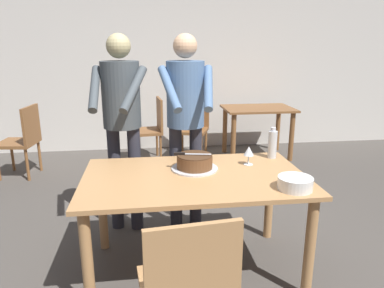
{
  "coord_description": "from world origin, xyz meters",
  "views": [
    {
      "loc": [
        -0.32,
        -2.32,
        1.64
      ],
      "look_at": [
        0.02,
        0.28,
        0.9
      ],
      "focal_mm": 33.44,
      "sensor_mm": 36.0,
      "label": 1
    }
  ],
  "objects_px": {
    "background_table": "(258,118)",
    "person_standing_beside": "(122,113)",
    "water_bottle": "(272,144)",
    "main_dining_table": "(195,190)",
    "cake_on_platter": "(195,163)",
    "cake_knife": "(185,154)",
    "chair_near_side": "(187,288)",
    "plate_stack": "(295,183)",
    "person_cutting_cake": "(186,112)",
    "background_chair_2": "(23,138)",
    "background_chair_1": "(192,125)",
    "wine_glass_near": "(249,152)",
    "background_chair_0": "(151,127)"
  },
  "relations": [
    {
      "from": "person_standing_beside",
      "to": "background_chair_2",
      "type": "bearing_deg",
      "value": 131.11
    },
    {
      "from": "cake_knife",
      "to": "person_standing_beside",
      "type": "relative_size",
      "value": 0.16
    },
    {
      "from": "wine_glass_near",
      "to": "background_chair_1",
      "type": "height_order",
      "value": "background_chair_1"
    },
    {
      "from": "person_cutting_cake",
      "to": "person_standing_beside",
      "type": "bearing_deg",
      "value": 176.8
    },
    {
      "from": "water_bottle",
      "to": "person_cutting_cake",
      "type": "distance_m",
      "value": 0.78
    },
    {
      "from": "person_standing_beside",
      "to": "background_table",
      "type": "distance_m",
      "value": 2.73
    },
    {
      "from": "background_chair_0",
      "to": "person_standing_beside",
      "type": "bearing_deg",
      "value": -97.58
    },
    {
      "from": "cake_knife",
      "to": "chair_near_side",
      "type": "bearing_deg",
      "value": -95.58
    },
    {
      "from": "background_chair_1",
      "to": "plate_stack",
      "type": "bearing_deg",
      "value": -85.19
    },
    {
      "from": "person_standing_beside",
      "to": "cake_knife",
      "type": "bearing_deg",
      "value": -50.0
    },
    {
      "from": "cake_knife",
      "to": "background_chair_2",
      "type": "relative_size",
      "value": 0.3
    },
    {
      "from": "background_table",
      "to": "background_chair_2",
      "type": "distance_m",
      "value": 3.2
    },
    {
      "from": "person_standing_beside",
      "to": "chair_near_side",
      "type": "relative_size",
      "value": 1.91
    },
    {
      "from": "wine_glass_near",
      "to": "person_standing_beside",
      "type": "xyz_separation_m",
      "value": [
        -0.96,
        0.53,
        0.22
      ]
    },
    {
      "from": "person_cutting_cake",
      "to": "background_chair_1",
      "type": "distance_m",
      "value": 2.16
    },
    {
      "from": "person_standing_beside",
      "to": "background_chair_2",
      "type": "xyz_separation_m",
      "value": [
        -1.35,
        1.54,
        -0.58
      ]
    },
    {
      "from": "main_dining_table",
      "to": "chair_near_side",
      "type": "relative_size",
      "value": 1.72
    },
    {
      "from": "cake_on_platter",
      "to": "background_chair_2",
      "type": "distance_m",
      "value": 2.86
    },
    {
      "from": "person_cutting_cake",
      "to": "background_chair_0",
      "type": "xyz_separation_m",
      "value": [
        -0.28,
        2.01,
        -0.58
      ]
    },
    {
      "from": "cake_on_platter",
      "to": "chair_near_side",
      "type": "bearing_deg",
      "value": -99.74
    },
    {
      "from": "background_chair_2",
      "to": "background_table",
      "type": "bearing_deg",
      "value": 7.56
    },
    {
      "from": "background_table",
      "to": "background_chair_1",
      "type": "bearing_deg",
      "value": 176.44
    },
    {
      "from": "wine_glass_near",
      "to": "chair_near_side",
      "type": "distance_m",
      "value": 1.23
    },
    {
      "from": "cake_on_platter",
      "to": "cake_knife",
      "type": "bearing_deg",
      "value": 169.66
    },
    {
      "from": "chair_near_side",
      "to": "background_chair_0",
      "type": "distance_m",
      "value": 3.53
    },
    {
      "from": "cake_knife",
      "to": "chair_near_side",
      "type": "xyz_separation_m",
      "value": [
        -0.1,
        -0.98,
        -0.37
      ]
    },
    {
      "from": "main_dining_table",
      "to": "cake_on_platter",
      "type": "height_order",
      "value": "cake_on_platter"
    },
    {
      "from": "background_chair_2",
      "to": "cake_knife",
      "type": "bearing_deg",
      "value": -49.18
    },
    {
      "from": "cake_on_platter",
      "to": "person_standing_beside",
      "type": "relative_size",
      "value": 0.2
    },
    {
      "from": "cake_on_platter",
      "to": "background_table",
      "type": "distance_m",
      "value": 2.85
    },
    {
      "from": "background_table",
      "to": "person_standing_beside",
      "type": "bearing_deg",
      "value": -132.91
    },
    {
      "from": "background_table",
      "to": "background_chair_2",
      "type": "height_order",
      "value": "background_chair_2"
    },
    {
      "from": "cake_on_platter",
      "to": "background_chair_0",
      "type": "distance_m",
      "value": 2.59
    },
    {
      "from": "background_table",
      "to": "background_chair_2",
      "type": "bearing_deg",
      "value": -172.44
    },
    {
      "from": "plate_stack",
      "to": "chair_near_side",
      "type": "height_order",
      "value": "chair_near_side"
    },
    {
      "from": "cake_knife",
      "to": "background_chair_1",
      "type": "bearing_deg",
      "value": 81.37
    },
    {
      "from": "cake_on_platter",
      "to": "person_cutting_cake",
      "type": "distance_m",
      "value": 0.61
    },
    {
      "from": "water_bottle",
      "to": "background_table",
      "type": "distance_m",
      "value": 2.45
    },
    {
      "from": "person_standing_beside",
      "to": "chair_near_side",
      "type": "distance_m",
      "value": 1.7
    },
    {
      "from": "background_chair_2",
      "to": "plate_stack",
      "type": "bearing_deg",
      "value": -46.14
    },
    {
      "from": "wine_glass_near",
      "to": "background_chair_2",
      "type": "bearing_deg",
      "value": 138.16
    },
    {
      "from": "water_bottle",
      "to": "person_standing_beside",
      "type": "bearing_deg",
      "value": 162.17
    },
    {
      "from": "plate_stack",
      "to": "person_cutting_cake",
      "type": "bearing_deg",
      "value": 120.3
    },
    {
      "from": "background_chair_1",
      "to": "main_dining_table",
      "type": "bearing_deg",
      "value": -97.09
    },
    {
      "from": "cake_on_platter",
      "to": "background_table",
      "type": "height_order",
      "value": "cake_on_platter"
    },
    {
      "from": "main_dining_table",
      "to": "background_chair_0",
      "type": "height_order",
      "value": "background_chair_0"
    },
    {
      "from": "person_standing_beside",
      "to": "background_table",
      "type": "xyz_separation_m",
      "value": [
        1.82,
        1.96,
        -0.5
      ]
    },
    {
      "from": "main_dining_table",
      "to": "water_bottle",
      "type": "height_order",
      "value": "water_bottle"
    },
    {
      "from": "plate_stack",
      "to": "background_chair_1",
      "type": "height_order",
      "value": "background_chair_1"
    },
    {
      "from": "cake_on_platter",
      "to": "wine_glass_near",
      "type": "bearing_deg",
      "value": 7.03
    }
  ]
}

